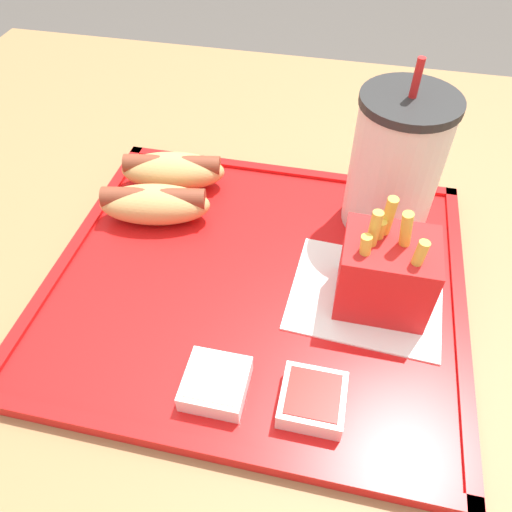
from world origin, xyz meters
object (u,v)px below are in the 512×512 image
hot_dog_far (173,170)px  sauce_cup_mayo (216,383)px  hot_dog_near (155,203)px  fries_carton (385,272)px  sauce_cup_ketchup (313,399)px  soda_cup (396,164)px

hot_dog_far → sauce_cup_mayo: size_ratio=2.49×
hot_dog_near → fries_carton: (0.24, -0.06, 0.02)m
sauce_cup_mayo → sauce_cup_ketchup: (0.08, 0.00, 0.00)m
sauce_cup_ketchup → hot_dog_far: bearing=129.0°
hot_dog_far → hot_dog_near: (0.00, -0.06, 0.00)m
hot_dog_near → sauce_cup_mayo: hot_dog_near is taller
hot_dog_near → sauce_cup_mayo: (0.12, -0.18, -0.01)m
soda_cup → hot_dog_far: (-0.24, 0.01, -0.05)m
sauce_cup_mayo → sauce_cup_ketchup: bearing=1.9°
soda_cup → hot_dog_near: 0.25m
sauce_cup_mayo → fries_carton: bearing=44.2°
hot_dog_far → fries_carton: bearing=-27.3°
soda_cup → hot_dog_far: bearing=178.3°
hot_dog_near → sauce_cup_ketchup: 0.26m
hot_dog_near → sauce_cup_ketchup: hot_dog_near is taller
soda_cup → sauce_cup_ketchup: bearing=-100.9°
hot_dog_far → fries_carton: (0.24, -0.12, 0.02)m
hot_dog_near → hot_dog_far: bearing=90.0°
fries_carton → sauce_cup_mayo: 0.17m
hot_dog_far → fries_carton: size_ratio=1.10×
fries_carton → sauce_cup_ketchup: 0.13m
soda_cup → hot_dog_far: size_ratio=1.44×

